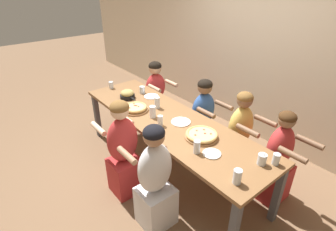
{
  "coord_description": "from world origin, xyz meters",
  "views": [
    {
      "loc": [
        2.16,
        -1.73,
        2.33
      ],
      "look_at": [
        0.0,
        0.0,
        0.82
      ],
      "focal_mm": 28.0,
      "sensor_mm": 36.0,
      "label": 1
    }
  ],
  "objects_px": {
    "drinking_glass_a": "(157,103)",
    "drinking_glass_e": "(142,90)",
    "empty_plate_b": "(212,154)",
    "diner_far_center": "(203,121)",
    "pizza_board_second": "(202,135)",
    "cocktail_glass_blue": "(262,160)",
    "empty_plate_a": "(151,96)",
    "drinking_glass_f": "(197,147)",
    "pizza_board_main": "(135,108)",
    "drinking_glass_d": "(153,112)",
    "empty_plate_c": "(181,122)",
    "diner_far_midright": "(239,139)",
    "diner_far_left": "(156,96)",
    "drinking_glass_c": "(111,85)",
    "skillet_bowl": "(127,94)",
    "drinking_glass_h": "(276,160)",
    "diner_far_right": "(277,161)",
    "drinking_glass_b": "(160,121)",
    "diner_near_midright": "(155,182)",
    "drinking_glass_g": "(237,177)",
    "diner_near_center": "(124,152)"
  },
  "relations": [
    {
      "from": "drinking_glass_a",
      "to": "drinking_glass_e",
      "type": "xyz_separation_m",
      "value": [
        -0.52,
        0.11,
        -0.02
      ]
    },
    {
      "from": "empty_plate_b",
      "to": "diner_far_center",
      "type": "distance_m",
      "value": 1.13
    },
    {
      "from": "pizza_board_second",
      "to": "cocktail_glass_blue",
      "type": "distance_m",
      "value": 0.67
    },
    {
      "from": "empty_plate_a",
      "to": "drinking_glass_f",
      "type": "relative_size",
      "value": 1.52
    },
    {
      "from": "pizza_board_main",
      "to": "drinking_glass_f",
      "type": "height_order",
      "value": "drinking_glass_f"
    },
    {
      "from": "drinking_glass_a",
      "to": "drinking_glass_d",
      "type": "height_order",
      "value": "drinking_glass_a"
    },
    {
      "from": "empty_plate_a",
      "to": "empty_plate_c",
      "type": "distance_m",
      "value": 0.83
    },
    {
      "from": "drinking_glass_e",
      "to": "diner_far_midright",
      "type": "relative_size",
      "value": 0.09
    },
    {
      "from": "empty_plate_a",
      "to": "diner_far_left",
      "type": "bearing_deg",
      "value": 137.86
    },
    {
      "from": "empty_plate_a",
      "to": "diner_far_midright",
      "type": "bearing_deg",
      "value": 17.76
    },
    {
      "from": "drinking_glass_d",
      "to": "diner_far_midright",
      "type": "xyz_separation_m",
      "value": [
        0.77,
        0.74,
        -0.31
      ]
    },
    {
      "from": "drinking_glass_c",
      "to": "drinking_glass_e",
      "type": "xyz_separation_m",
      "value": [
        0.46,
        0.26,
        0.0
      ]
    },
    {
      "from": "drinking_glass_c",
      "to": "drinking_glass_d",
      "type": "height_order",
      "value": "drinking_glass_d"
    },
    {
      "from": "skillet_bowl",
      "to": "drinking_glass_h",
      "type": "distance_m",
      "value": 2.15
    },
    {
      "from": "empty_plate_a",
      "to": "empty_plate_c",
      "type": "height_order",
      "value": "same"
    },
    {
      "from": "empty_plate_a",
      "to": "diner_far_right",
      "type": "distance_m",
      "value": 1.86
    },
    {
      "from": "drinking_glass_b",
      "to": "drinking_glass_a",
      "type": "bearing_deg",
      "value": 147.72
    },
    {
      "from": "diner_near_midright",
      "to": "skillet_bowl",
      "type": "bearing_deg",
      "value": 68.27
    },
    {
      "from": "skillet_bowl",
      "to": "drinking_glass_g",
      "type": "relative_size",
      "value": 2.23
    },
    {
      "from": "empty_plate_b",
      "to": "drinking_glass_e",
      "type": "height_order",
      "value": "drinking_glass_e"
    },
    {
      "from": "empty_plate_b",
      "to": "diner_far_right",
      "type": "bearing_deg",
      "value": 66.57
    },
    {
      "from": "drinking_glass_b",
      "to": "diner_far_right",
      "type": "relative_size",
      "value": 0.11
    },
    {
      "from": "pizza_board_second",
      "to": "drinking_glass_b",
      "type": "distance_m",
      "value": 0.52
    },
    {
      "from": "empty_plate_b",
      "to": "empty_plate_c",
      "type": "bearing_deg",
      "value": 165.22
    },
    {
      "from": "drinking_glass_g",
      "to": "drinking_glass_h",
      "type": "bearing_deg",
      "value": 82.08
    },
    {
      "from": "skillet_bowl",
      "to": "drinking_glass_c",
      "type": "bearing_deg",
      "value": -179.1
    },
    {
      "from": "empty_plate_c",
      "to": "drinking_glass_g",
      "type": "xyz_separation_m",
      "value": [
        1.06,
        -0.31,
        0.05
      ]
    },
    {
      "from": "empty_plate_c",
      "to": "drinking_glass_g",
      "type": "distance_m",
      "value": 1.11
    },
    {
      "from": "pizza_board_main",
      "to": "drinking_glass_d",
      "type": "xyz_separation_m",
      "value": [
        0.29,
        0.07,
        0.04
      ]
    },
    {
      "from": "drinking_glass_d",
      "to": "diner_near_midright",
      "type": "xyz_separation_m",
      "value": [
        0.74,
        -0.52,
        -0.3
      ]
    },
    {
      "from": "drinking_glass_e",
      "to": "diner_far_midright",
      "type": "bearing_deg",
      "value": 16.61
    },
    {
      "from": "drinking_glass_d",
      "to": "pizza_board_main",
      "type": "bearing_deg",
      "value": -166.11
    },
    {
      "from": "drinking_glass_f",
      "to": "empty_plate_c",
      "type": "bearing_deg",
      "value": 153.54
    },
    {
      "from": "empty_plate_b",
      "to": "diner_far_midright",
      "type": "bearing_deg",
      "value": 105.37
    },
    {
      "from": "skillet_bowl",
      "to": "diner_far_midright",
      "type": "bearing_deg",
      "value": 25.53
    },
    {
      "from": "empty_plate_b",
      "to": "empty_plate_c",
      "type": "height_order",
      "value": "same"
    },
    {
      "from": "empty_plate_c",
      "to": "diner_near_center",
      "type": "relative_size",
      "value": 0.19
    },
    {
      "from": "empty_plate_b",
      "to": "diner_near_midright",
      "type": "relative_size",
      "value": 0.15
    },
    {
      "from": "diner_near_midright",
      "to": "diner_near_center",
      "type": "height_order",
      "value": "diner_near_center"
    },
    {
      "from": "drinking_glass_e",
      "to": "diner_far_left",
      "type": "distance_m",
      "value": 0.59
    },
    {
      "from": "drinking_glass_a",
      "to": "drinking_glass_d",
      "type": "relative_size",
      "value": 1.01
    },
    {
      "from": "drinking_glass_c",
      "to": "drinking_glass_e",
      "type": "height_order",
      "value": "drinking_glass_e"
    },
    {
      "from": "diner_far_midright",
      "to": "diner_far_right",
      "type": "xyz_separation_m",
      "value": [
        0.52,
        0.0,
        -0.02
      ]
    },
    {
      "from": "drinking_glass_c",
      "to": "diner_far_midright",
      "type": "height_order",
      "value": "diner_far_midright"
    },
    {
      "from": "drinking_glass_f",
      "to": "drinking_glass_e",
      "type": "bearing_deg",
      "value": 165.63
    },
    {
      "from": "drinking_glass_b",
      "to": "drinking_glass_d",
      "type": "height_order",
      "value": "drinking_glass_d"
    },
    {
      "from": "pizza_board_second",
      "to": "diner_far_midright",
      "type": "xyz_separation_m",
      "value": [
        0.07,
        0.6,
        -0.27
      ]
    },
    {
      "from": "skillet_bowl",
      "to": "drinking_glass_c",
      "type": "distance_m",
      "value": 0.47
    },
    {
      "from": "drinking_glass_c",
      "to": "diner_near_midright",
      "type": "relative_size",
      "value": 0.09
    },
    {
      "from": "skillet_bowl",
      "to": "diner_near_center",
      "type": "height_order",
      "value": "diner_near_center"
    }
  ]
}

